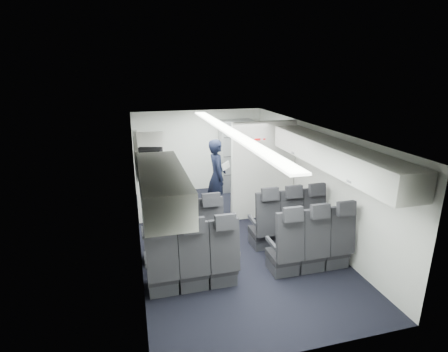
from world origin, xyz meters
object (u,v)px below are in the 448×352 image
seat_row_mid (254,256)px  galley_unit (236,156)px  boarding_door (138,175)px  flight_attendant (217,177)px  seat_row_front (237,231)px  carry_on_bag (150,156)px

seat_row_mid → galley_unit: bearing=77.1°
boarding_door → flight_attendant: (1.72, -0.24, -0.10)m
galley_unit → flight_attendant: bearing=-121.7°
seat_row_front → galley_unit: (0.95, 3.25, 0.55)m
seat_row_front → seat_row_mid: bearing=-90.0°
seat_row_front → seat_row_mid: 0.90m
seat_row_front → boarding_door: bearing=128.2°
boarding_door → carry_on_bag: carry_on_bag is taller
seat_row_mid → galley_unit: size_ratio=1.75×
boarding_door → flight_attendant: bearing=-7.9°
seat_row_mid → flight_attendant: flight_attendant is taller
seat_row_mid → galley_unit: (0.95, 4.15, 0.55)m
seat_row_mid → carry_on_bag: 2.33m
seat_row_mid → flight_attendant: size_ratio=1.95×
seat_row_front → flight_attendant: 1.90m
seat_row_mid → flight_attendant: (0.08, 2.75, 0.45)m
boarding_door → seat_row_front: bearing=-51.8°
seat_row_mid → carry_on_bag: bearing=141.7°
galley_unit → carry_on_bag: 3.95m
flight_attendant → carry_on_bag: (-1.52, -1.61, 0.97)m
seat_row_front → galley_unit: galley_unit is taller
boarding_door → carry_on_bag: bearing=-84.0°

